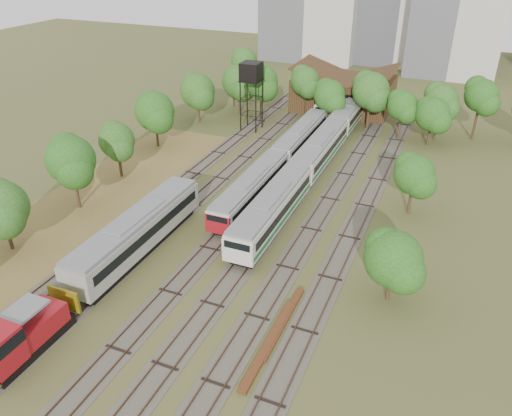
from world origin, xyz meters
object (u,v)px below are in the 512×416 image
at_px(railcar_green_set, 320,150).
at_px(water_tower, 251,73).
at_px(shunter_locomotive, 15,339).
at_px(railcar_red_set, 279,160).

height_order(railcar_green_set, water_tower, water_tower).
bearing_deg(railcar_green_set, shunter_locomotive, -103.51).
distance_m(railcar_red_set, railcar_green_set, 6.22).
relative_size(railcar_green_set, shunter_locomotive, 6.43).
xyz_separation_m(railcar_red_set, shunter_locomotive, (-6.00, -36.85, 0.12)).
distance_m(railcar_red_set, water_tower, 17.92).
bearing_deg(railcar_red_set, railcar_green_set, 49.97).
height_order(shunter_locomotive, water_tower, water_tower).
xyz_separation_m(shunter_locomotive, water_tower, (-3.60, 50.34, 6.75)).
relative_size(shunter_locomotive, water_tower, 0.79).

